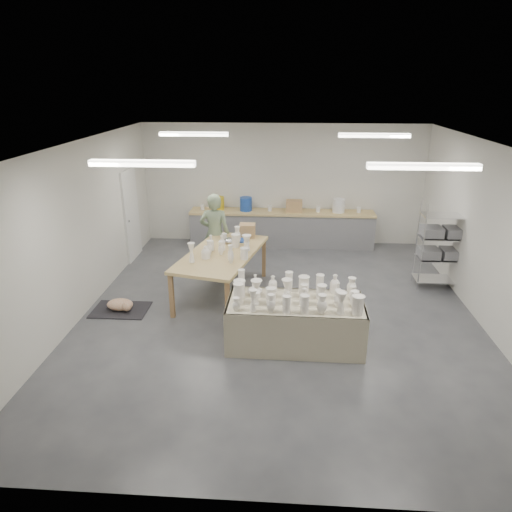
# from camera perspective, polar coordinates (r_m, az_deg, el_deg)

# --- Properties ---
(room) EXTENTS (8.00, 8.02, 3.00)m
(room) POSITION_cam_1_polar(r_m,az_deg,el_deg) (7.70, 2.29, 6.82)
(room) COLOR #424449
(room) RESTS_ON ground
(back_counter) EXTENTS (4.60, 0.60, 1.24)m
(back_counter) POSITION_cam_1_polar(r_m,az_deg,el_deg) (11.58, 3.16, 3.64)
(back_counter) COLOR tan
(back_counter) RESTS_ON ground
(wire_shelf) EXTENTS (0.88, 0.48, 1.80)m
(wire_shelf) POSITION_cam_1_polar(r_m,az_deg,el_deg) (9.79, 22.15, 1.44)
(wire_shelf) COLOR silver
(wire_shelf) RESTS_ON ground
(drying_table) EXTENTS (2.14, 1.04, 1.11)m
(drying_table) POSITION_cam_1_polar(r_m,az_deg,el_deg) (7.28, 4.91, -7.93)
(drying_table) COLOR olive
(drying_table) RESTS_ON ground
(work_table) EXTENTS (1.70, 2.58, 1.26)m
(work_table) POSITION_cam_1_polar(r_m,az_deg,el_deg) (8.79, -3.85, 0.64)
(work_table) COLOR tan
(work_table) RESTS_ON ground
(rug) EXTENTS (1.00, 0.70, 0.02)m
(rug) POSITION_cam_1_polar(r_m,az_deg,el_deg) (8.80, -16.56, -6.46)
(rug) COLOR black
(rug) RESTS_ON ground
(cat) EXTENTS (0.53, 0.41, 0.21)m
(cat) POSITION_cam_1_polar(r_m,az_deg,el_deg) (8.73, -16.53, -5.85)
(cat) COLOR white
(cat) RESTS_ON rug
(potter) EXTENTS (0.66, 0.44, 1.77)m
(potter) POSITION_cam_1_polar(r_m,az_deg,el_deg) (9.79, -5.16, 2.74)
(potter) COLOR gray
(potter) RESTS_ON ground
(red_stool) EXTENTS (0.40, 0.40, 0.31)m
(red_stool) POSITION_cam_1_polar(r_m,az_deg,el_deg) (10.24, -4.82, -0.02)
(red_stool) COLOR red
(red_stool) RESTS_ON ground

